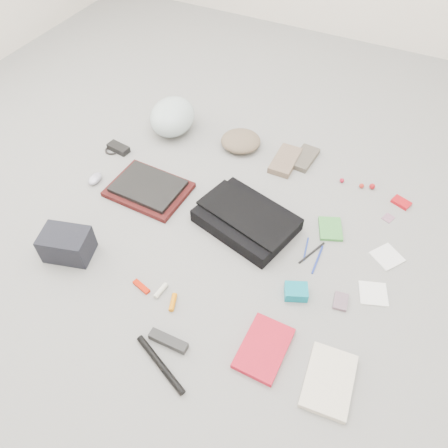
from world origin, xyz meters
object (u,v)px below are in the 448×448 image
at_px(laptop, 148,186).
at_px(accordion_wallet, 296,292).
at_px(messenger_bag, 246,220).
at_px(book_red, 264,348).
at_px(camera_bag, 67,244).
at_px(bike_helmet, 172,117).

height_order(laptop, accordion_wallet, laptop).
distance_m(messenger_bag, book_red, 0.59).
relative_size(laptop, camera_bag, 1.61).
height_order(book_red, accordion_wallet, accordion_wallet).
xyz_separation_m(bike_helmet, camera_bag, (0.04, -0.93, -0.03)).
xyz_separation_m(bike_helmet, book_red, (0.95, -0.97, -0.08)).
bearing_deg(messenger_bag, laptop, -163.57).
relative_size(messenger_bag, camera_bag, 2.12).
height_order(bike_helmet, book_red, bike_helmet).
bearing_deg(messenger_bag, camera_bag, -126.75).
xyz_separation_m(messenger_bag, accordion_wallet, (0.33, -0.24, -0.01)).
distance_m(laptop, book_red, 0.95).
xyz_separation_m(messenger_bag, laptop, (-0.51, -0.01, 0.00)).
bearing_deg(bike_helmet, laptop, -84.94).
xyz_separation_m(camera_bag, book_red, (0.91, -0.03, -0.05)).
relative_size(camera_bag, accordion_wallet, 2.18).
relative_size(book_red, accordion_wallet, 2.60).
relative_size(laptop, bike_helmet, 1.06).
bearing_deg(camera_bag, laptop, 62.59).
bearing_deg(bike_helmet, accordion_wallet, -47.28).
bearing_deg(camera_bag, messenger_bag, 22.59).
xyz_separation_m(messenger_bag, book_red, (0.30, -0.51, -0.02)).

